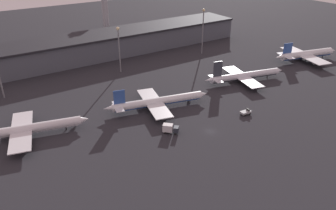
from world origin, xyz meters
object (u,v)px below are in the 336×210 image
object	(u,v)px
airplane_1	(25,129)
service_vehicle_1	(246,112)
service_vehicle_0	(170,128)
airplane_3	(244,76)
airplane_4	(306,54)
control_tower	(105,5)
airplane_2	(157,102)

from	to	relation	value
airplane_1	service_vehicle_1	distance (m)	89.26
service_vehicle_0	service_vehicle_1	bearing A→B (deg)	35.72
service_vehicle_1	airplane_3	bearing A→B (deg)	50.67
airplane_4	airplane_1	bearing A→B (deg)	-167.41
airplane_1	control_tower	world-z (taller)	control_tower
airplane_2	control_tower	distance (m)	134.17
airplane_3	service_vehicle_0	world-z (taller)	airplane_3
airplane_2	airplane_3	size ratio (longest dim) A/B	1.04
airplane_4	service_vehicle_0	distance (m)	119.29
airplane_3	airplane_4	xyz separation A→B (m)	(55.64, 2.64, 0.75)
airplane_4	service_vehicle_1	size ratio (longest dim) A/B	9.04
airplane_3	airplane_1	bearing A→B (deg)	-169.66
control_tower	airplane_2	bearing A→B (deg)	-104.67
airplane_2	service_vehicle_1	world-z (taller)	airplane_2
airplane_1	service_vehicle_0	bearing A→B (deg)	-16.82
service_vehicle_0	control_tower	world-z (taller)	control_tower
service_vehicle_1	airplane_1	bearing A→B (deg)	162.40
airplane_3	airplane_4	size ratio (longest dim) A/B	1.03
service_vehicle_0	airplane_2	bearing A→B (deg)	116.10
airplane_4	service_vehicle_0	size ratio (longest dim) A/B	7.29
airplane_3	control_tower	size ratio (longest dim) A/B	1.19
airplane_2	airplane_4	bearing A→B (deg)	15.88
airplane_3	service_vehicle_0	distance (m)	64.78
airplane_2	service_vehicle_0	size ratio (longest dim) A/B	7.81
airplane_3	service_vehicle_1	size ratio (longest dim) A/B	9.36
airplane_3	service_vehicle_1	xyz separation A→B (m)	(-25.90, -26.66, -1.92)
airplane_1	airplane_2	size ratio (longest dim) A/B	0.98
airplane_3	service_vehicle_1	distance (m)	37.22
airplane_4	airplane_3	bearing A→B (deg)	-163.03
airplane_2	airplane_3	xyz separation A→B (m)	(54.32, 0.48, -0.06)
service_vehicle_0	airplane_4	bearing A→B (deg)	56.26
service_vehicle_1	control_tower	bearing A→B (deg)	92.91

